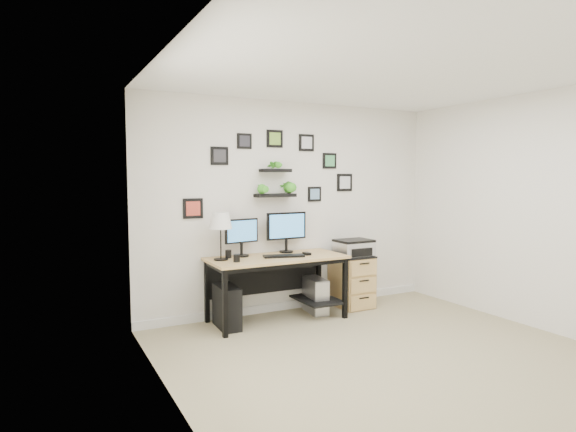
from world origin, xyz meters
TOP-DOWN VIEW (x-y plane):
  - room at (0.00, 1.98)m, footprint 4.00×4.00m
  - desk at (-0.38, 1.67)m, footprint 1.60×0.70m
  - monitor_left at (-0.77, 1.83)m, footprint 0.43×0.19m
  - monitor_right at (-0.17, 1.87)m, footprint 0.53×0.18m
  - keyboard at (-0.35, 1.58)m, footprint 0.49×0.27m
  - mouse at (-0.04, 1.58)m, footprint 0.07×0.10m
  - table_lamp at (-1.07, 1.72)m, footprint 0.26×0.26m
  - mug at (-0.96, 1.52)m, footprint 0.07×0.07m
  - pen_cup at (-0.94, 1.81)m, footprint 0.07×0.07m
  - pc_tower_black at (-1.03, 1.64)m, footprint 0.23×0.48m
  - pc_tower_grey at (0.15, 1.69)m, footprint 0.25×0.45m
  - file_cabinet at (0.71, 1.72)m, footprint 0.43×0.53m
  - printer at (0.71, 1.69)m, footprint 0.45×0.37m
  - wall_decor at (-0.26, 1.93)m, footprint 2.29×0.18m

SIDE VIEW (x-z plane):
  - room at x=0.00m, z-range -1.95..2.05m
  - pc_tower_grey at x=0.15m, z-range 0.00..0.43m
  - pc_tower_black at x=-1.03m, z-range 0.00..0.47m
  - file_cabinet at x=0.71m, z-range 0.00..0.67m
  - desk at x=-0.38m, z-range 0.25..1.00m
  - keyboard at x=-0.35m, z-range 0.75..0.77m
  - mouse at x=-0.04m, z-range 0.75..0.78m
  - printer at x=0.71m, z-range 0.67..0.87m
  - mug at x=-0.96m, z-range 0.75..0.83m
  - pen_cup at x=-0.94m, z-range 0.75..0.84m
  - monitor_left at x=-0.77m, z-range 0.79..1.23m
  - monitor_right at x=-0.17m, z-range 0.80..1.29m
  - table_lamp at x=-1.07m, z-range 0.91..1.44m
  - wall_decor at x=-0.26m, z-range 1.16..2.20m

